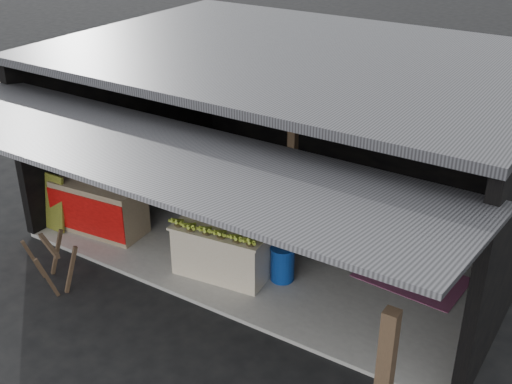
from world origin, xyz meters
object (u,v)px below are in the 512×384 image
Objects in this scene: banana_table at (225,248)px; neighbor_stall at (100,204)px; white_crate at (257,213)px; plastic_chair at (450,232)px; sawhorse at (51,259)px; water_barrel at (282,264)px.

neighbor_stall is at bearing 175.19° from banana_table.
banana_table is 2.43m from neighbor_stall.
plastic_chair is at bearing 17.47° from white_crate.
white_crate is at bearing 84.33° from banana_table.
neighbor_stall is at bearing 131.27° from sawhorse.
neighbor_stall reaches higher than white_crate.
white_crate is at bearing 16.81° from neighbor_stall.
neighbor_stall is 1.59× the size of plastic_chair.
banana_table is 0.87m from water_barrel.
neighbor_stall reaches higher than sawhorse.
water_barrel is at bearing 0.82° from neighbor_stall.
white_crate is at bearing 74.49° from sawhorse.
white_crate is 1.09m from water_barrel.
sawhorse is at bearing -147.55° from banana_table.
water_barrel is at bearing -125.98° from plastic_chair.
white_crate is 0.71× the size of neighbor_stall.
plastic_chair is (2.70, 1.90, 0.19)m from banana_table.
white_crate reaches higher than plastic_chair.
water_barrel is 2.51m from plastic_chair.
water_barrel is (3.24, 0.36, -0.21)m from neighbor_stall.
neighbor_stall is at bearing -173.61° from water_barrel.
plastic_chair is (2.72, 1.01, 0.03)m from white_crate.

